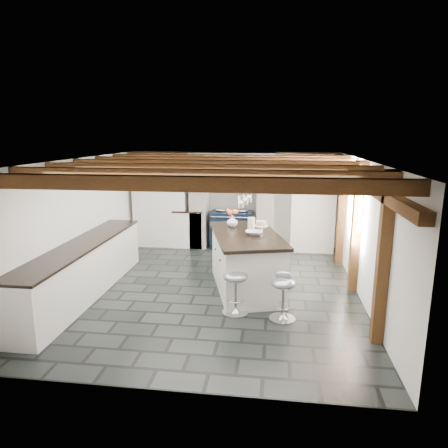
# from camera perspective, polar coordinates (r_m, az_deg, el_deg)

# --- Properties ---
(ground) EXTENTS (6.00, 6.00, 0.00)m
(ground) POSITION_cam_1_polar(r_m,az_deg,el_deg) (7.31, -1.19, -9.11)
(ground) COLOR black
(ground) RESTS_ON ground
(room_shell) EXTENTS (6.00, 6.03, 6.00)m
(room_shell) POSITION_cam_1_polar(r_m,az_deg,el_deg) (8.45, -3.89, 1.42)
(room_shell) COLOR silver
(room_shell) RESTS_ON ground
(range_cooker) EXTENTS (1.00, 0.63, 0.99)m
(range_cooker) POSITION_cam_1_polar(r_m,az_deg,el_deg) (9.71, 1.14, -0.69)
(range_cooker) COLOR black
(range_cooker) RESTS_ON ground
(kitchen_island) EXTENTS (1.58, 2.28, 1.37)m
(kitchen_island) POSITION_cam_1_polar(r_m,az_deg,el_deg) (7.12, 3.15, -5.24)
(kitchen_island) COLOR white
(kitchen_island) RESTS_ON ground
(bar_stool_near) EXTENTS (0.42, 0.42, 0.74)m
(bar_stool_near) POSITION_cam_1_polar(r_m,az_deg,el_deg) (6.04, 8.45, -9.42)
(bar_stool_near) COLOR silver
(bar_stool_near) RESTS_ON ground
(bar_stool_far) EXTENTS (0.43, 0.43, 0.77)m
(bar_stool_far) POSITION_cam_1_polar(r_m,az_deg,el_deg) (6.18, 1.67, -8.58)
(bar_stool_far) COLOR silver
(bar_stool_far) RESTS_ON ground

